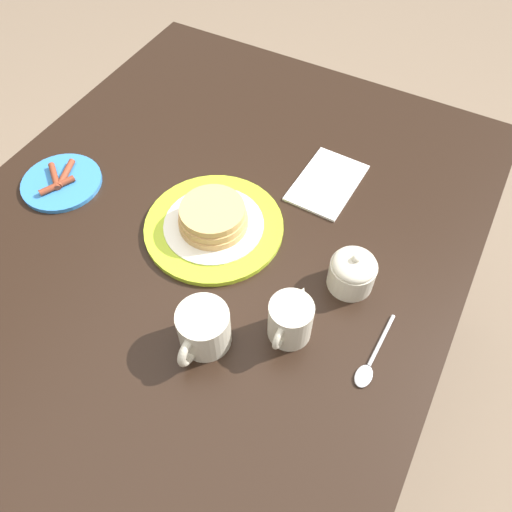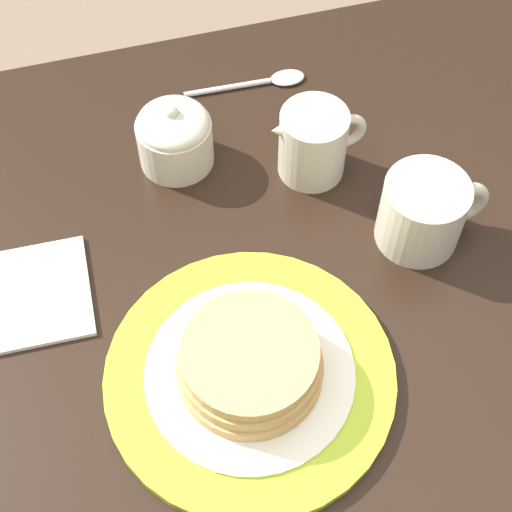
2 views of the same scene
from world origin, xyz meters
name	(u,v)px [view 1 (image 1 of 2)]	position (x,y,z in m)	size (l,w,h in m)	color
ground_plane	(229,367)	(0.00, 0.00, 0.00)	(8.00, 8.00, 0.00)	#7A6651
dining_table	(217,255)	(0.00, 0.00, 0.63)	(1.24, 1.03, 0.75)	black
pancake_plate	(213,222)	(0.01, 0.01, 0.77)	(0.29, 0.29, 0.06)	#AAC628
side_plate_bacon	(61,182)	(0.06, -0.36, 0.76)	(0.18, 0.18, 0.02)	#337AC6
coffee_mug	(203,329)	(0.24, 0.13, 0.79)	(0.12, 0.09, 0.08)	beige
creamer_pitcher	(290,319)	(0.15, 0.25, 0.80)	(0.12, 0.08, 0.10)	beige
sugar_bowl	(353,271)	(0.01, 0.31, 0.79)	(0.09, 0.09, 0.09)	beige
napkin	(327,183)	(-0.22, 0.17, 0.75)	(0.19, 0.13, 0.01)	white
spoon	(370,363)	(0.14, 0.40, 0.75)	(0.16, 0.03, 0.01)	silver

